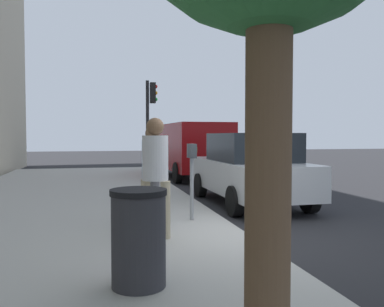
{
  "coord_description": "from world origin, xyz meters",
  "views": [
    {
      "loc": [
        -6.21,
        2.32,
        1.71
      ],
      "look_at": [
        1.83,
        0.45,
        1.35
      ],
      "focal_mm": 38.05,
      "sensor_mm": 36.0,
      "label": 1
    }
  ],
  "objects": [
    {
      "name": "trash_bin",
      "position": [
        -2.04,
        1.92,
        0.66
      ],
      "size": [
        0.59,
        0.59,
        1.01
      ],
      "color": "#2D2D33",
      "rests_on": "sidewalk_slab"
    },
    {
      "name": "parked_van_far",
      "position": [
        9.73,
        -1.35,
        1.26
      ],
      "size": [
        5.26,
        2.24,
        2.18
      ],
      "color": "maroon",
      "rests_on": "ground_plane"
    },
    {
      "name": "traffic_signal",
      "position": [
        8.92,
        0.4,
        2.58
      ],
      "size": [
        0.24,
        0.44,
        3.6
      ],
      "color": "black",
      "rests_on": "sidewalk_slab"
    },
    {
      "name": "pedestrian_at_meter",
      "position": [
        0.88,
        1.38,
        1.17
      ],
      "size": [
        0.53,
        0.38,
        1.73
      ],
      "rotation": [
        0.0,
        0.0,
        -1.51
      ],
      "color": "#47474C",
      "rests_on": "sidewalk_slab"
    },
    {
      "name": "parking_meter",
      "position": [
        1.07,
        0.63,
        1.17
      ],
      "size": [
        0.36,
        0.12,
        1.41
      ],
      "color": "gray",
      "rests_on": "sidewalk_slab"
    },
    {
      "name": "sidewalk_slab",
      "position": [
        0.0,
        3.0,
        0.07
      ],
      "size": [
        28.0,
        6.0,
        0.15
      ],
      "primitive_type": "cube",
      "color": "#A8A59E",
      "rests_on": "ground_plane"
    },
    {
      "name": "pedestrian_bystander",
      "position": [
        -0.01,
        1.46,
        1.24
      ],
      "size": [
        0.45,
        0.42,
        1.84
      ],
      "rotation": [
        0.0,
        0.0,
        -0.84
      ],
      "color": "tan",
      "rests_on": "sidewalk_slab"
    },
    {
      "name": "parked_sedan_near",
      "position": [
        3.26,
        -1.35,
        0.89
      ],
      "size": [
        4.42,
        2.0,
        1.77
      ],
      "color": "silver",
      "rests_on": "ground_plane"
    },
    {
      "name": "ground_plane",
      "position": [
        0.0,
        0.0,
        0.0
      ],
      "size": [
        80.0,
        80.0,
        0.0
      ],
      "primitive_type": "plane",
      "color": "#232326",
      "rests_on": "ground"
    }
  ]
}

